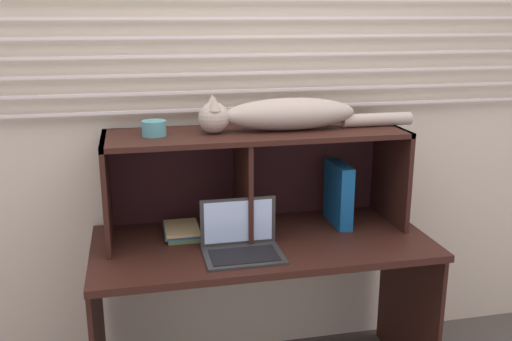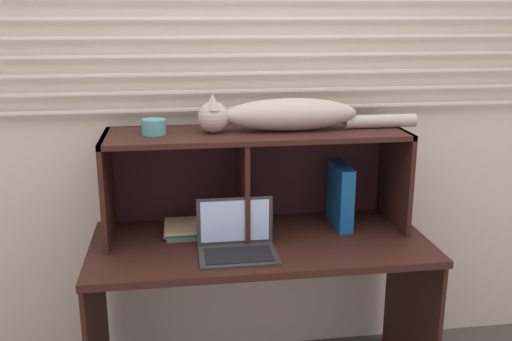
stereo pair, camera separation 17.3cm
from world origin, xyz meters
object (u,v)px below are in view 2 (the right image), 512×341
(laptop, at_px, (237,242))
(book_stack, at_px, (182,229))
(cat, at_px, (285,115))
(binder_upright, at_px, (340,195))
(small_basket, at_px, (154,127))

(laptop, distance_m, book_stack, 0.32)
(book_stack, bearing_deg, laptop, -48.02)
(cat, bearing_deg, binder_upright, 0.00)
(laptop, xyz_separation_m, small_basket, (-0.31, 0.24, 0.43))
(laptop, distance_m, small_basket, 0.59)
(binder_upright, height_order, book_stack, binder_upright)
(book_stack, relative_size, small_basket, 2.08)
(binder_upright, xyz_separation_m, small_basket, (-0.81, 0.00, 0.34))
(laptop, xyz_separation_m, book_stack, (-0.22, 0.24, -0.02))
(cat, relative_size, binder_upright, 3.37)
(binder_upright, height_order, small_basket, small_basket)
(laptop, bearing_deg, book_stack, 131.98)
(book_stack, bearing_deg, binder_upright, -0.10)
(cat, distance_m, book_stack, 0.67)
(cat, distance_m, laptop, 0.58)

